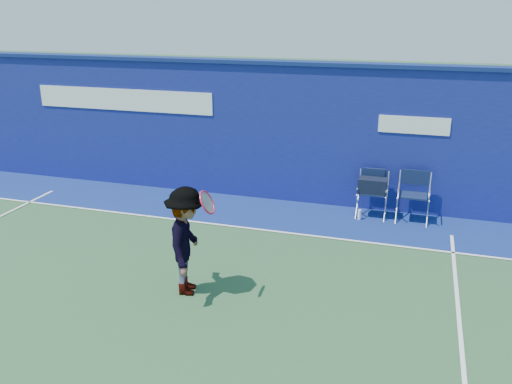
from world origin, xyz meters
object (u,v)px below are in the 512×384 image
(directors_chair_left, at_px, (372,198))
(tennis_player, at_px, (187,241))
(water_bottle, at_px, (359,215))
(directors_chair_right, at_px, (412,206))

(directors_chair_left, bearing_deg, tennis_player, -120.39)
(directors_chair_left, xyz_separation_m, water_bottle, (-0.21, -0.26, -0.31))
(directors_chair_left, relative_size, directors_chair_right, 0.96)
(water_bottle, distance_m, tennis_player, 4.40)
(directors_chair_right, bearing_deg, water_bottle, -166.33)
(directors_chair_left, height_order, directors_chair_right, directors_chair_right)
(directors_chair_left, distance_m, tennis_player, 4.69)
(directors_chair_right, distance_m, water_bottle, 1.08)
(directors_chair_left, height_order, tennis_player, tennis_player)
(tennis_player, bearing_deg, water_bottle, 60.19)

